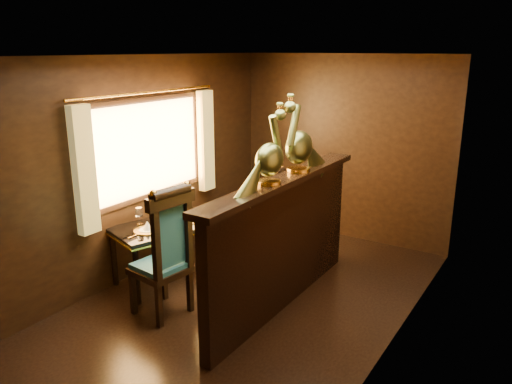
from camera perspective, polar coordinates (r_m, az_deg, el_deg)
ground at (r=5.26m, az=-1.78°, el=-13.05°), size 5.00×5.00×0.00m
room_shell at (r=4.76m, az=-2.67°, el=4.19°), size 3.04×5.04×2.52m
partition at (r=5.03m, az=3.12°, el=-5.49°), size 0.26×2.70×1.36m
dining_table at (r=5.66m, az=-10.25°, el=-4.31°), size 1.03×1.31×0.88m
chair_left at (r=4.87m, az=-10.07°, el=-6.49°), size 0.55×0.57×1.37m
chair_right at (r=6.00m, az=1.53°, el=-2.61°), size 0.49×0.51×1.22m
peacock_left at (r=4.51m, az=1.57°, el=5.40°), size 0.23×0.62×0.73m
peacock_right at (r=4.99m, az=4.97°, el=6.77°), size 0.25×0.67×0.80m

